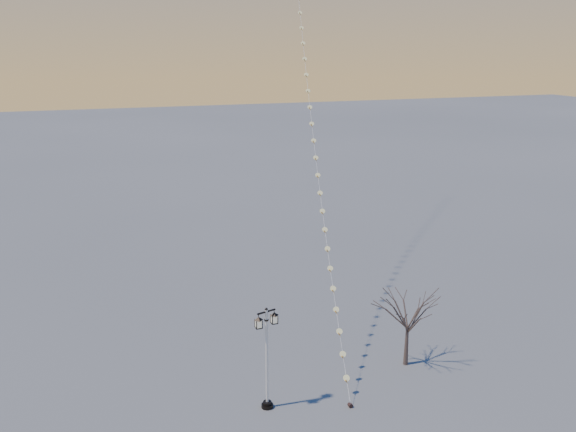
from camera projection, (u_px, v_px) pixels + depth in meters
name	position (u px, v px, depth m)	size (l,w,h in m)	color
ground	(295.00, 406.00, 29.03)	(300.00, 300.00, 0.00)	slate
street_lamp	(267.00, 353.00, 28.20)	(1.26, 0.68, 5.08)	black
bare_tree	(408.00, 315.00, 32.10)	(2.47, 2.47, 4.10)	#42342D
kite_train	(308.00, 51.00, 42.03)	(9.69, 35.66, 32.29)	black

